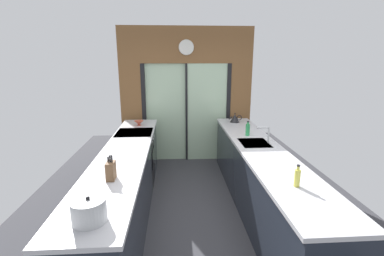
{
  "coord_description": "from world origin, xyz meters",
  "views": [
    {
      "loc": [
        -0.25,
        -3.15,
        2.09
      ],
      "look_at": [
        0.02,
        0.99,
        1.04
      ],
      "focal_mm": 25.73,
      "sensor_mm": 36.0,
      "label": 1
    }
  ],
  "objects_px": {
    "oven_range": "(136,159)",
    "stock_pot": "(89,211)",
    "mixing_bowl": "(139,123)",
    "soap_bottle_far": "(248,130)",
    "knife_block": "(111,170)",
    "soap_bottle_near": "(297,178)",
    "kettle": "(235,118)"
  },
  "relations": [
    {
      "from": "knife_block",
      "to": "kettle",
      "type": "bearing_deg",
      "value": 53.77
    },
    {
      "from": "soap_bottle_near",
      "to": "soap_bottle_far",
      "type": "xyz_separation_m",
      "value": [
        0.0,
        1.77,
        0.01
      ]
    },
    {
      "from": "oven_range",
      "to": "soap_bottle_far",
      "type": "distance_m",
      "value": 1.91
    },
    {
      "from": "mixing_bowl",
      "to": "soap_bottle_far",
      "type": "distance_m",
      "value": 1.95
    },
    {
      "from": "mixing_bowl",
      "to": "stock_pot",
      "type": "relative_size",
      "value": 0.64
    },
    {
      "from": "mixing_bowl",
      "to": "kettle",
      "type": "relative_size",
      "value": 0.65
    },
    {
      "from": "stock_pot",
      "to": "soap_bottle_near",
      "type": "bearing_deg",
      "value": 14.5
    },
    {
      "from": "oven_range",
      "to": "knife_block",
      "type": "distance_m",
      "value": 1.9
    },
    {
      "from": "kettle",
      "to": "soap_bottle_far",
      "type": "bearing_deg",
      "value": -90.1
    },
    {
      "from": "kettle",
      "to": "oven_range",
      "type": "bearing_deg",
      "value": -161.11
    },
    {
      "from": "soap_bottle_near",
      "to": "knife_block",
      "type": "bearing_deg",
      "value": 171.3
    },
    {
      "from": "oven_range",
      "to": "soap_bottle_near",
      "type": "xyz_separation_m",
      "value": [
        1.8,
        -2.09,
        0.55
      ]
    },
    {
      "from": "mixing_bowl",
      "to": "soap_bottle_far",
      "type": "relative_size",
      "value": 0.73
    },
    {
      "from": "oven_range",
      "to": "mixing_bowl",
      "type": "xyz_separation_m",
      "value": [
        0.02,
        0.47,
        0.51
      ]
    },
    {
      "from": "mixing_bowl",
      "to": "stock_pot",
      "type": "xyz_separation_m",
      "value": [
        -0.0,
        -3.02,
        0.04
      ]
    },
    {
      "from": "oven_range",
      "to": "soap_bottle_far",
      "type": "height_order",
      "value": "soap_bottle_far"
    },
    {
      "from": "mixing_bowl",
      "to": "knife_block",
      "type": "xyz_separation_m",
      "value": [
        0.0,
        -2.29,
        0.05
      ]
    },
    {
      "from": "soap_bottle_near",
      "to": "soap_bottle_far",
      "type": "distance_m",
      "value": 1.77
    },
    {
      "from": "stock_pot",
      "to": "soap_bottle_near",
      "type": "xyz_separation_m",
      "value": [
        1.78,
        0.46,
        -0.0
      ]
    },
    {
      "from": "mixing_bowl",
      "to": "soap_bottle_far",
      "type": "xyz_separation_m",
      "value": [
        1.78,
        -0.79,
        0.05
      ]
    },
    {
      "from": "oven_range",
      "to": "soap_bottle_far",
      "type": "bearing_deg",
      "value": -9.93
    },
    {
      "from": "oven_range",
      "to": "mixing_bowl",
      "type": "distance_m",
      "value": 0.7
    },
    {
      "from": "oven_range",
      "to": "soap_bottle_far",
      "type": "xyz_separation_m",
      "value": [
        1.8,
        -0.31,
        0.56
      ]
    },
    {
      "from": "soap_bottle_near",
      "to": "soap_bottle_far",
      "type": "height_order",
      "value": "soap_bottle_far"
    },
    {
      "from": "knife_block",
      "to": "soap_bottle_near",
      "type": "bearing_deg",
      "value": -8.7
    },
    {
      "from": "knife_block",
      "to": "oven_range",
      "type": "bearing_deg",
      "value": 90.58
    },
    {
      "from": "knife_block",
      "to": "stock_pot",
      "type": "xyz_separation_m",
      "value": [
        -0.0,
        -0.73,
        -0.01
      ]
    },
    {
      "from": "oven_range",
      "to": "stock_pot",
      "type": "relative_size",
      "value": 3.53
    },
    {
      "from": "knife_block",
      "to": "stock_pot",
      "type": "distance_m",
      "value": 0.73
    },
    {
      "from": "stock_pot",
      "to": "knife_block",
      "type": "bearing_deg",
      "value": 90.0
    },
    {
      "from": "knife_block",
      "to": "soap_bottle_near",
      "type": "xyz_separation_m",
      "value": [
        1.78,
        -0.27,
        -0.01
      ]
    },
    {
      "from": "soap_bottle_near",
      "to": "soap_bottle_far",
      "type": "bearing_deg",
      "value": 90.0
    }
  ]
}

